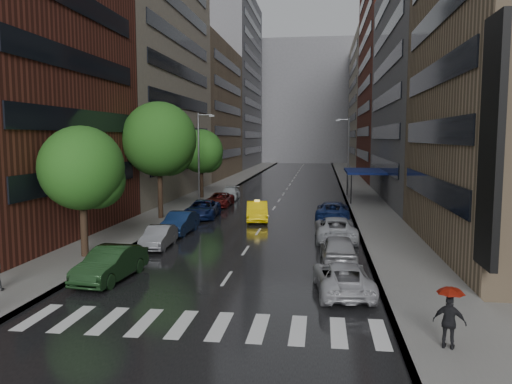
# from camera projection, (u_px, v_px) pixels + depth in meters

# --- Properties ---
(ground) EXTENTS (220.00, 220.00, 0.00)m
(ground) POSITION_uv_depth(u_px,v_px,m) (208.00, 307.00, 19.95)
(ground) COLOR gray
(ground) RESTS_ON ground
(road) EXTENTS (14.00, 140.00, 0.01)m
(road) POSITION_uv_depth(u_px,v_px,m) (289.00, 186.00, 69.22)
(road) COLOR black
(road) RESTS_ON ground
(sidewalk_left) EXTENTS (4.00, 140.00, 0.15)m
(sidewalk_left) POSITION_uv_depth(u_px,v_px,m) (225.00, 185.00, 70.38)
(sidewalk_left) COLOR gray
(sidewalk_left) RESTS_ON ground
(sidewalk_right) EXTENTS (4.00, 140.00, 0.15)m
(sidewalk_right) POSITION_uv_depth(u_px,v_px,m) (355.00, 186.00, 68.05)
(sidewalk_right) COLOR gray
(sidewalk_right) RESTS_ON ground
(crosswalk) EXTENTS (13.15, 2.80, 0.01)m
(crosswalk) POSITION_uv_depth(u_px,v_px,m) (201.00, 325.00, 17.95)
(crosswalk) COLOR silver
(crosswalk) RESTS_ON ground
(buildings_left) EXTENTS (8.00, 108.00, 38.00)m
(buildings_left) POSITION_uv_depth(u_px,v_px,m) (198.00, 78.00, 78.08)
(buildings_left) COLOR maroon
(buildings_left) RESTS_ON ground
(buildings_right) EXTENTS (8.05, 109.10, 36.00)m
(buildings_right) POSITION_uv_depth(u_px,v_px,m) (396.00, 80.00, 72.24)
(buildings_right) COLOR #937A5B
(buildings_right) RESTS_ON ground
(building_far) EXTENTS (40.00, 14.00, 32.00)m
(building_far) POSITION_uv_depth(u_px,v_px,m) (306.00, 103.00, 134.49)
(building_far) COLOR slate
(building_far) RESTS_ON ground
(tree_near) EXTENTS (4.63, 4.63, 7.38)m
(tree_near) POSITION_uv_depth(u_px,v_px,m) (82.00, 168.00, 27.30)
(tree_near) COLOR #382619
(tree_near) RESTS_ON ground
(tree_mid) EXTENTS (6.02, 6.02, 9.60)m
(tree_mid) POSITION_uv_depth(u_px,v_px,m) (159.00, 139.00, 40.25)
(tree_mid) COLOR #382619
(tree_mid) RESTS_ON ground
(tree_far) EXTENTS (4.78, 4.78, 7.61)m
(tree_far) POSITION_uv_depth(u_px,v_px,m) (201.00, 151.00, 54.37)
(tree_far) COLOR #382619
(tree_far) RESTS_ON ground
(taxi) EXTENTS (2.29, 4.93, 1.56)m
(taxi) POSITION_uv_depth(u_px,v_px,m) (257.00, 211.00, 40.31)
(taxi) COLOR yellow
(taxi) RESTS_ON ground
(parked_cars_left) EXTENTS (2.71, 35.81, 1.58)m
(parked_cars_left) POSITION_uv_depth(u_px,v_px,m) (197.00, 213.00, 39.76)
(parked_cars_left) COLOR black
(parked_cars_left) RESTS_ON ground
(parked_cars_right) EXTENTS (2.83, 24.54, 1.59)m
(parked_cars_right) POSITION_uv_depth(u_px,v_px,m) (336.00, 231.00, 31.77)
(parked_cars_right) COLOR #A9A9AF
(parked_cars_right) RESTS_ON ground
(ped_red_umbrella) EXTENTS (1.08, 0.82, 2.01)m
(ped_red_umbrella) POSITION_uv_depth(u_px,v_px,m) (450.00, 312.00, 15.52)
(ped_red_umbrella) COLOR black
(ped_red_umbrella) RESTS_ON sidewalk_right
(street_lamp_left) EXTENTS (1.74, 0.22, 9.00)m
(street_lamp_left) POSITION_uv_depth(u_px,v_px,m) (199.00, 156.00, 49.98)
(street_lamp_left) COLOR gray
(street_lamp_left) RESTS_ON sidewalk_left
(street_lamp_right) EXTENTS (1.74, 0.22, 9.00)m
(street_lamp_right) POSITION_uv_depth(u_px,v_px,m) (348.00, 152.00, 62.76)
(street_lamp_right) COLOR gray
(street_lamp_right) RESTS_ON sidewalk_right
(awning) EXTENTS (4.00, 8.00, 3.12)m
(awning) POSITION_uv_depth(u_px,v_px,m) (364.00, 171.00, 52.94)
(awning) COLOR navy
(awning) RESTS_ON sidewalk_right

